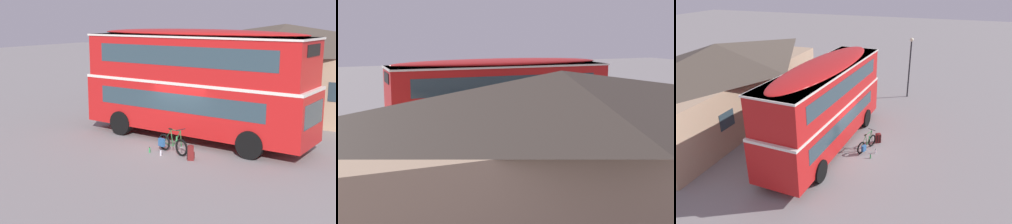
# 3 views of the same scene
# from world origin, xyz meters

# --- Properties ---
(ground_plane) EXTENTS (120.00, 120.00, 0.00)m
(ground_plane) POSITION_xyz_m (0.00, 0.00, 0.00)
(ground_plane) COLOR gray
(double_decker_bus) EXTENTS (10.46, 3.10, 4.79)m
(double_decker_bus) POSITION_xyz_m (0.06, 1.16, 2.64)
(double_decker_bus) COLOR black
(double_decker_bus) RESTS_ON ground
(touring_bicycle) EXTENTS (1.66, 0.68, 1.06)m
(touring_bicycle) POSITION_xyz_m (0.25, -1.09, 0.37)
(touring_bicycle) COLOR black
(touring_bicycle) RESTS_ON ground
(backpack_on_ground) EXTENTS (0.35, 0.37, 0.58)m
(backpack_on_ground) POSITION_xyz_m (1.34, -1.48, 0.30)
(backpack_on_ground) COLOR maroon
(backpack_on_ground) RESTS_ON ground
(water_bottle_clear_plastic) EXTENTS (0.07, 0.07, 0.25)m
(water_bottle_clear_plastic) POSITION_xyz_m (0.11, -1.64, 0.12)
(water_bottle_clear_plastic) COLOR silver
(water_bottle_clear_plastic) RESTS_ON ground
(water_bottle_green_metal) EXTENTS (0.06, 0.06, 0.23)m
(water_bottle_green_metal) POSITION_xyz_m (-0.49, -1.53, 0.11)
(water_bottle_green_metal) COLOR green
(water_bottle_green_metal) RESTS_ON ground
(pub_building) EXTENTS (15.33, 7.06, 4.93)m
(pub_building) POSITION_xyz_m (1.36, 9.08, 2.51)
(pub_building) COLOR tan
(pub_building) RESTS_ON ground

